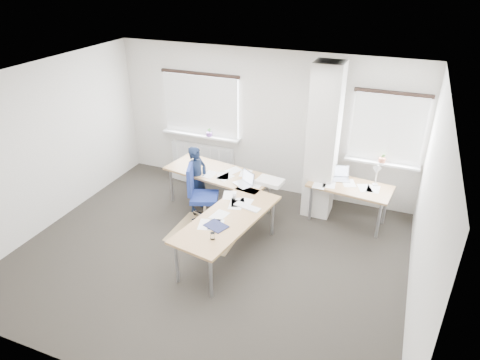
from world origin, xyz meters
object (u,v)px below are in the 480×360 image
at_px(desk_side, 350,188).
at_px(task_chair, 203,206).
at_px(desk_main, 226,195).
at_px(person, 197,179).

xyz_separation_m(desk_side, task_chair, (-2.42, -0.93, -0.39)).
height_order(desk_main, task_chair, task_chair).
bearing_deg(desk_side, person, -160.30).
bearing_deg(desk_side, desk_main, -144.27).
xyz_separation_m(task_chair, person, (-0.25, 0.31, 0.33)).
relative_size(desk_main, desk_side, 2.02).
height_order(desk_side, task_chair, desk_side).
bearing_deg(person, task_chair, -129.16).
height_order(desk_main, person, person).
bearing_deg(person, desk_side, -64.45).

